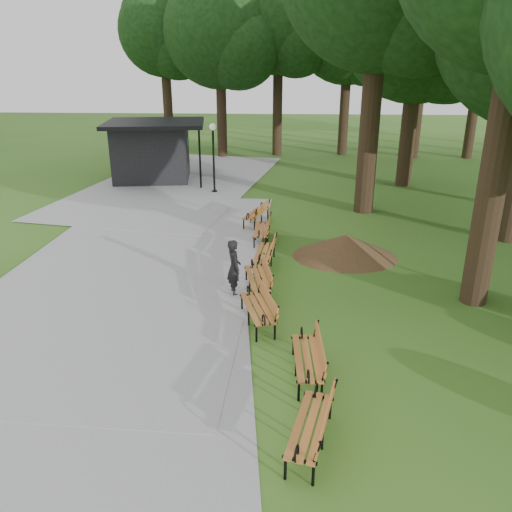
# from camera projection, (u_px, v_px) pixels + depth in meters

# --- Properties ---
(ground) EXTENTS (100.00, 100.00, 0.00)m
(ground) POSITION_uv_depth(u_px,v_px,m) (253.00, 305.00, 13.68)
(ground) COLOR #315F1B
(ground) RESTS_ON ground
(path) EXTENTS (12.00, 38.00, 0.06)m
(path) POSITION_uv_depth(u_px,v_px,m) (136.00, 260.00, 16.66)
(path) COLOR #98989B
(path) RESTS_ON ground
(person) EXTENTS (0.55, 0.68, 1.59)m
(person) POSITION_uv_depth(u_px,v_px,m) (234.00, 267.00, 14.04)
(person) COLOR black
(person) RESTS_ON ground
(kiosk) EXTENTS (5.51, 4.96, 3.12)m
(kiosk) POSITION_uv_depth(u_px,v_px,m) (152.00, 151.00, 27.09)
(kiosk) COLOR black
(kiosk) RESTS_ON ground
(lamp_post) EXTENTS (0.32, 0.32, 3.31)m
(lamp_post) POSITION_uv_depth(u_px,v_px,m) (213.00, 144.00, 24.22)
(lamp_post) COLOR black
(lamp_post) RESTS_ON ground
(dirt_mound) EXTENTS (2.90, 2.90, 0.77)m
(dirt_mound) POSITION_uv_depth(u_px,v_px,m) (345.00, 246.00, 16.87)
(dirt_mound) COLOR #47301C
(dirt_mound) RESTS_ON ground
(bench_0) EXTENTS (1.07, 2.00, 0.88)m
(bench_0) POSITION_uv_depth(u_px,v_px,m) (310.00, 425.00, 8.54)
(bench_0) COLOR #B06328
(bench_0) RESTS_ON ground
(bench_1) EXTENTS (0.73, 1.93, 0.88)m
(bench_1) POSITION_uv_depth(u_px,v_px,m) (307.00, 358.00, 10.47)
(bench_1) COLOR #B06328
(bench_1) RESTS_ON ground
(bench_2) EXTENTS (1.15, 2.00, 0.88)m
(bench_2) POSITION_uv_depth(u_px,v_px,m) (257.00, 308.00, 12.54)
(bench_2) COLOR #B06328
(bench_2) RESTS_ON ground
(bench_3) EXTENTS (0.98, 1.99, 0.88)m
(bench_3) POSITION_uv_depth(u_px,v_px,m) (258.00, 278.00, 14.25)
(bench_3) COLOR #B06328
(bench_3) RESTS_ON ground
(bench_4) EXTENTS (0.79, 1.95, 0.88)m
(bench_4) POSITION_uv_depth(u_px,v_px,m) (264.00, 253.00, 16.09)
(bench_4) COLOR #B06328
(bench_4) RESTS_ON ground
(bench_5) EXTENTS (0.65, 1.90, 0.88)m
(bench_5) POSITION_uv_depth(u_px,v_px,m) (262.00, 230.00, 18.28)
(bench_5) COLOR #B06328
(bench_5) RESTS_ON ground
(bench_6) EXTENTS (1.14, 2.00, 0.88)m
(bench_6) POSITION_uv_depth(u_px,v_px,m) (256.00, 214.00, 20.15)
(bench_6) COLOR #B06328
(bench_6) RESTS_ON ground
(lawn_tree_4) EXTENTS (7.43, 7.43, 11.48)m
(lawn_tree_4) POSITION_uv_depth(u_px,v_px,m) (420.00, 22.00, 23.77)
(lawn_tree_4) COLOR black
(lawn_tree_4) RESTS_ON ground
(tree_backdrop) EXTENTS (36.36, 9.42, 16.19)m
(tree_backdrop) POSITION_uv_depth(u_px,v_px,m) (391.00, 25.00, 31.82)
(tree_backdrop) COLOR black
(tree_backdrop) RESTS_ON ground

